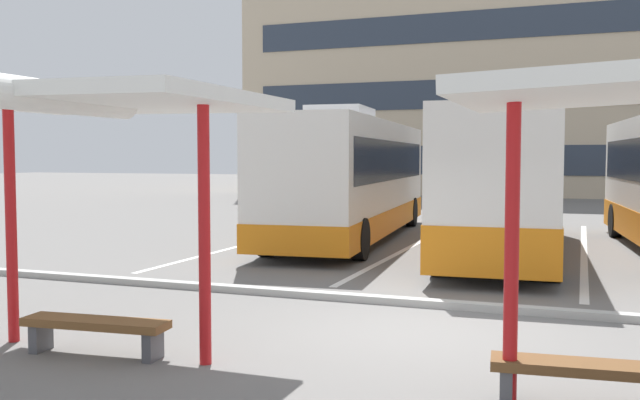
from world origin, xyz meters
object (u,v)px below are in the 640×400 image
(coach_bus_0, at_px, (352,179))
(bench_1, at_px, (95,328))
(coach_bus_1, at_px, (505,184))
(waiting_shelter_1, at_px, (85,105))
(bench_2, at_px, (591,374))

(coach_bus_0, bearing_deg, bench_1, -86.21)
(coach_bus_1, bearing_deg, waiting_shelter_1, -108.06)
(coach_bus_0, bearing_deg, bench_2, -62.86)
(coach_bus_1, relative_size, bench_1, 6.03)
(coach_bus_1, height_order, bench_2, coach_bus_1)
(coach_bus_0, height_order, coach_bus_1, coach_bus_1)
(coach_bus_0, height_order, waiting_shelter_1, coach_bus_0)
(coach_bus_0, height_order, bench_2, coach_bus_0)
(coach_bus_1, bearing_deg, bench_1, -108.23)
(coach_bus_0, xyz_separation_m, coach_bus_1, (4.54, -1.60, -0.03))
(coach_bus_0, xyz_separation_m, bench_2, (6.49, -12.66, -1.44))
(coach_bus_1, xyz_separation_m, bench_2, (1.95, -11.06, -1.41))
(waiting_shelter_1, bearing_deg, coach_bus_1, 71.94)
(bench_1, distance_m, bench_2, 5.64)
(bench_2, bearing_deg, waiting_shelter_1, -177.25)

